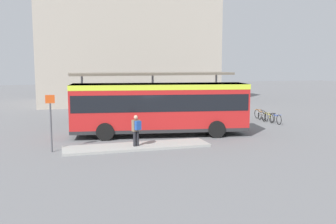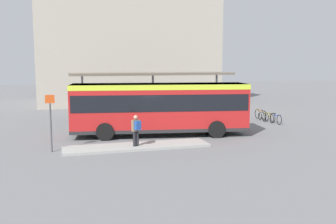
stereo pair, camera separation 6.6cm
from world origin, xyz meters
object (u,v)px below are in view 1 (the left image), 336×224
at_px(city_bus, 160,105).
at_px(potted_planter_near_shelter, 233,111).
at_px(pedestrian_waiting, 136,129).
at_px(bicycle_white, 262,116).
at_px(bicycle_blue, 276,119).
at_px(platform_sign, 51,120).
at_px(bicycle_orange, 260,114).
at_px(bicycle_yellow, 269,118).

bearing_deg(city_bus, potted_planter_near_shelter, 39.71).
bearing_deg(pedestrian_waiting, bicycle_white, -79.92).
bearing_deg(pedestrian_waiting, bicycle_blue, -86.44).
xyz_separation_m(city_bus, bicycle_white, (8.93, 3.38, -1.48)).
xyz_separation_m(pedestrian_waiting, platform_sign, (-4.12, 0.45, 0.53)).
xyz_separation_m(bicycle_white, potted_planter_near_shelter, (-2.11, 0.60, 0.39)).
height_order(bicycle_white, bicycle_orange, bicycle_orange).
xyz_separation_m(pedestrian_waiting, bicycle_blue, (11.26, 4.98, -0.66)).
bearing_deg(bicycle_orange, city_bus, 115.47).
bearing_deg(bicycle_blue, bicycle_white, -164.82).
distance_m(city_bus, potted_planter_near_shelter, 7.97).
height_order(city_bus, bicycle_yellow, city_bus).
xyz_separation_m(bicycle_yellow, potted_planter_near_shelter, (-2.26, 1.34, 0.38)).
bearing_deg(bicycle_yellow, pedestrian_waiting, 124.75).
xyz_separation_m(bicycle_orange, platform_sign, (-15.41, -6.74, 1.18)).
height_order(bicycle_yellow, bicycle_white, bicycle_yellow).
distance_m(bicycle_blue, platform_sign, 16.08).
distance_m(pedestrian_waiting, platform_sign, 4.18).
height_order(bicycle_yellow, bicycle_orange, bicycle_orange).
bearing_deg(platform_sign, bicycle_orange, 23.61).
xyz_separation_m(pedestrian_waiting, bicycle_yellow, (11.16, 5.72, -0.69)).
relative_size(bicycle_white, platform_sign, 0.54).
xyz_separation_m(city_bus, pedestrian_waiting, (-2.08, -3.08, -0.79)).
bearing_deg(bicycle_blue, bicycle_yellow, -166.51).
height_order(bicycle_white, platform_sign, platform_sign).
xyz_separation_m(pedestrian_waiting, bicycle_orange, (11.29, 7.19, -0.65)).
relative_size(bicycle_blue, bicycle_orange, 0.96).
distance_m(pedestrian_waiting, potted_planter_near_shelter, 11.36).
relative_size(pedestrian_waiting, bicycle_white, 1.04).
height_order(bicycle_blue, platform_sign, platform_sign).
xyz_separation_m(city_bus, potted_planter_near_shelter, (6.82, 3.98, -1.09)).
height_order(pedestrian_waiting, bicycle_orange, pedestrian_waiting).
bearing_deg(city_bus, bicycle_yellow, 25.68).
bearing_deg(bicycle_yellow, bicycle_white, 18.95).
bearing_deg(potted_planter_near_shelter, bicycle_orange, 3.25).
relative_size(bicycle_blue, platform_sign, 0.60).
height_order(bicycle_yellow, potted_planter_near_shelter, potted_planter_near_shelter).
relative_size(pedestrian_waiting, platform_sign, 0.57).
distance_m(bicycle_blue, bicycle_white, 1.50).
xyz_separation_m(city_bus, bicycle_orange, (9.21, 4.11, -1.44)).
height_order(pedestrian_waiting, potted_planter_near_shelter, pedestrian_waiting).
height_order(bicycle_blue, potted_planter_near_shelter, potted_planter_near_shelter).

